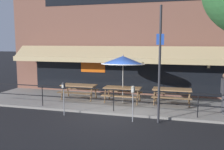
{
  "coord_description": "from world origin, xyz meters",
  "views": [
    {
      "loc": [
        2.72,
        -9.85,
        3.08
      ],
      "look_at": [
        -0.43,
        1.6,
        1.5
      ],
      "focal_mm": 40.0,
      "sensor_mm": 36.0,
      "label": 1
    }
  ],
  "objects_px": {
    "parking_meter_near": "(63,89)",
    "parking_meter_far": "(133,93)",
    "street_sign_pole": "(160,64)",
    "patio_umbrella_centre": "(123,61)",
    "picnic_table_right": "(172,92)",
    "picnic_table_left": "(79,88)",
    "picnic_table_centre": "(122,90)"
  },
  "relations": [
    {
      "from": "patio_umbrella_centre",
      "to": "picnic_table_right",
      "type": "bearing_deg",
      "value": 4.37
    },
    {
      "from": "picnic_table_right",
      "to": "patio_umbrella_centre",
      "type": "bearing_deg",
      "value": -175.63
    },
    {
      "from": "picnic_table_left",
      "to": "picnic_table_centre",
      "type": "xyz_separation_m",
      "value": [
        2.36,
        -0.13,
        0.0
      ]
    },
    {
      "from": "picnic_table_right",
      "to": "street_sign_pole",
      "type": "bearing_deg",
      "value": -98.82
    },
    {
      "from": "picnic_table_left",
      "to": "street_sign_pole",
      "type": "bearing_deg",
      "value": -30.0
    },
    {
      "from": "picnic_table_left",
      "to": "parking_meter_far",
      "type": "relative_size",
      "value": 1.27
    },
    {
      "from": "parking_meter_near",
      "to": "street_sign_pole",
      "type": "bearing_deg",
      "value": 1.23
    },
    {
      "from": "picnic_table_left",
      "to": "street_sign_pole",
      "type": "xyz_separation_m",
      "value": [
        4.32,
        -2.5,
        1.56
      ]
    },
    {
      "from": "parking_meter_near",
      "to": "picnic_table_right",
      "type": "bearing_deg",
      "value": 31.97
    },
    {
      "from": "street_sign_pole",
      "to": "parking_meter_far",
      "type": "bearing_deg",
      "value": -169.96
    },
    {
      "from": "picnic_table_left",
      "to": "picnic_table_centre",
      "type": "bearing_deg",
      "value": -3.03
    },
    {
      "from": "picnic_table_centre",
      "to": "parking_meter_near",
      "type": "xyz_separation_m",
      "value": [
        -1.96,
        -2.45,
        0.44
      ]
    },
    {
      "from": "picnic_table_left",
      "to": "parking_meter_near",
      "type": "height_order",
      "value": "parking_meter_near"
    },
    {
      "from": "parking_meter_far",
      "to": "parking_meter_near",
      "type": "bearing_deg",
      "value": 178.32
    },
    {
      "from": "patio_umbrella_centre",
      "to": "parking_meter_far",
      "type": "bearing_deg",
      "value": -69.14
    },
    {
      "from": "parking_meter_near",
      "to": "parking_meter_far",
      "type": "bearing_deg",
      "value": -1.68
    },
    {
      "from": "picnic_table_centre",
      "to": "picnic_table_right",
      "type": "xyz_separation_m",
      "value": [
        2.36,
        0.24,
        0.0
      ]
    },
    {
      "from": "street_sign_pole",
      "to": "picnic_table_left",
      "type": "bearing_deg",
      "value": 150.0
    },
    {
      "from": "picnic_table_left",
      "to": "patio_umbrella_centre",
      "type": "xyz_separation_m",
      "value": [
        2.36,
        -0.06,
        1.47
      ]
    },
    {
      "from": "parking_meter_far",
      "to": "street_sign_pole",
      "type": "xyz_separation_m",
      "value": [
        0.97,
        0.17,
        1.11
      ]
    },
    {
      "from": "picnic_table_centre",
      "to": "picnic_table_right",
      "type": "distance_m",
      "value": 2.38
    },
    {
      "from": "picnic_table_centre",
      "to": "parking_meter_near",
      "type": "bearing_deg",
      "value": -128.62
    },
    {
      "from": "picnic_table_centre",
      "to": "parking_meter_near",
      "type": "distance_m",
      "value": 3.17
    },
    {
      "from": "picnic_table_centre",
      "to": "street_sign_pole",
      "type": "distance_m",
      "value": 3.45
    },
    {
      "from": "parking_meter_near",
      "to": "parking_meter_far",
      "type": "height_order",
      "value": "same"
    },
    {
      "from": "picnic_table_right",
      "to": "street_sign_pole",
      "type": "distance_m",
      "value": 3.07
    },
    {
      "from": "picnic_table_centre",
      "to": "picnic_table_right",
      "type": "bearing_deg",
      "value": 5.91
    },
    {
      "from": "picnic_table_centre",
      "to": "picnic_table_right",
      "type": "relative_size",
      "value": 1.0
    },
    {
      "from": "picnic_table_right",
      "to": "patio_umbrella_centre",
      "type": "xyz_separation_m",
      "value": [
        -2.36,
        -0.18,
        1.47
      ]
    },
    {
      "from": "parking_meter_far",
      "to": "street_sign_pole",
      "type": "bearing_deg",
      "value": 10.04
    },
    {
      "from": "picnic_table_left",
      "to": "picnic_table_right",
      "type": "distance_m",
      "value": 4.73
    },
    {
      "from": "picnic_table_left",
      "to": "parking_meter_near",
      "type": "bearing_deg",
      "value": -81.11
    }
  ]
}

